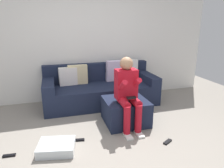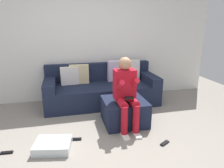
# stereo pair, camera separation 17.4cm
# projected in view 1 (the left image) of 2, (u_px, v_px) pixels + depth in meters

# --- Properties ---
(ground_plane) EXTENTS (7.68, 7.68, 0.00)m
(ground_plane) POSITION_uv_depth(u_px,v_px,m) (110.00, 148.00, 2.86)
(ground_plane) COLOR gray
(wall_back) EXTENTS (5.91, 0.10, 2.42)m
(wall_back) POSITION_uv_depth(u_px,v_px,m) (83.00, 45.00, 4.52)
(wall_back) COLOR silver
(wall_back) RESTS_ON ground_plane
(couch_sectional) EXTENTS (2.34, 0.93, 0.89)m
(couch_sectional) POSITION_uv_depth(u_px,v_px,m) (100.00, 89.00, 4.43)
(couch_sectional) COLOR #192138
(couch_sectional) RESTS_ON ground_plane
(ottoman) EXTENTS (0.71, 0.69, 0.42)m
(ottoman) POSITION_uv_depth(u_px,v_px,m) (125.00, 111.00, 3.57)
(ottoman) COLOR #192138
(ottoman) RESTS_ON ground_plane
(person_seated) EXTENTS (0.34, 0.61, 1.17)m
(person_seated) POSITION_uv_depth(u_px,v_px,m) (128.00, 90.00, 3.27)
(person_seated) COLOR red
(person_seated) RESTS_ON ground_plane
(storage_bin) EXTENTS (0.55, 0.47, 0.12)m
(storage_bin) POSITION_uv_depth(u_px,v_px,m) (57.00, 147.00, 2.79)
(storage_bin) COLOR silver
(storage_bin) RESTS_ON ground_plane
(remote_near_ottoman) EXTENTS (0.17, 0.13, 0.02)m
(remote_near_ottoman) POSITION_uv_depth(u_px,v_px,m) (168.00, 142.00, 3.01)
(remote_near_ottoman) COLOR black
(remote_near_ottoman) RESTS_ON ground_plane
(remote_by_storage_bin) EXTENTS (0.19, 0.08, 0.02)m
(remote_by_storage_bin) POSITION_uv_depth(u_px,v_px,m) (78.00, 140.00, 3.05)
(remote_by_storage_bin) COLOR black
(remote_by_storage_bin) RESTS_ON ground_plane
(remote_under_side_table) EXTENTS (0.16, 0.06, 0.02)m
(remote_under_side_table) POSITION_uv_depth(u_px,v_px,m) (9.00, 156.00, 2.69)
(remote_under_side_table) COLOR black
(remote_under_side_table) RESTS_ON ground_plane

